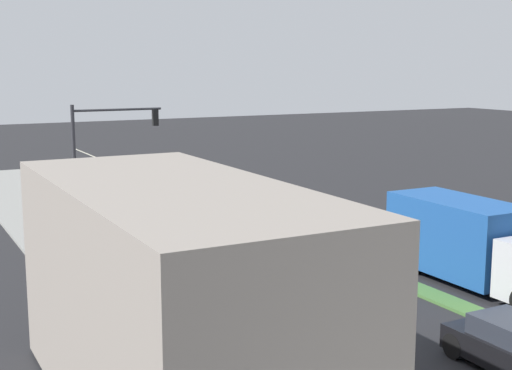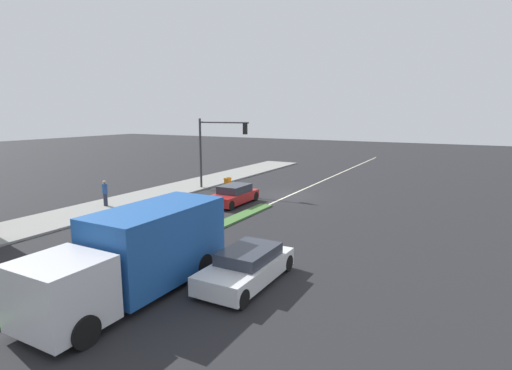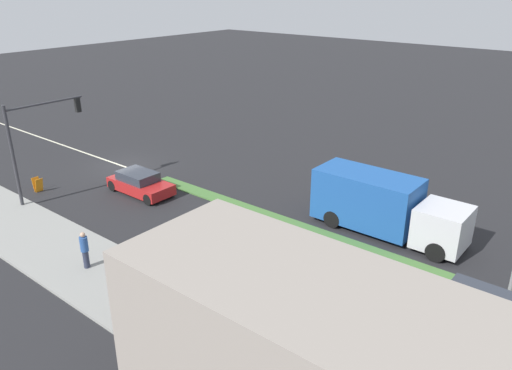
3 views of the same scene
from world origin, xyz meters
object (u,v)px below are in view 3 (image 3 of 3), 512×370
(suv_black, at_px, (485,310))
(hatchback_red, at_px, (140,183))
(van_white, at_px, (363,191))
(delivery_truck, at_px, (383,205))
(traffic_signal_main, at_px, (35,133))
(pedestrian, at_px, (85,249))
(warning_aframe_sign, at_px, (38,185))

(suv_black, bearing_deg, hatchback_red, -90.00)
(van_white, xyz_separation_m, suv_black, (7.20, 8.64, 0.02))
(van_white, distance_m, suv_black, 11.25)
(delivery_truck, distance_m, hatchback_red, 13.95)
(van_white, height_order, suv_black, suv_black)
(traffic_signal_main, bearing_deg, suv_black, 99.69)
(van_white, distance_m, hatchback_red, 12.93)
(hatchback_red, xyz_separation_m, suv_black, (0.00, 19.38, 0.02))
(delivery_truck, bearing_deg, pedestrian, -36.43)
(hatchback_red, bearing_deg, pedestrian, 35.40)
(traffic_signal_main, xyz_separation_m, pedestrian, (2.95, 8.50, -2.89))
(pedestrian, bearing_deg, van_white, 157.43)
(delivery_truck, relative_size, van_white, 1.72)
(delivery_truck, bearing_deg, traffic_signal_main, -63.67)
(delivery_truck, bearing_deg, suv_black, 54.49)
(pedestrian, xyz_separation_m, warning_aframe_sign, (-3.23, -9.84, -0.59))
(traffic_signal_main, height_order, van_white, traffic_signal_main)
(warning_aframe_sign, relative_size, suv_black, 0.19)
(pedestrian, xyz_separation_m, van_white, (-14.08, 5.85, -0.39))
(warning_aframe_sign, bearing_deg, hatchback_red, 126.34)
(traffic_signal_main, height_order, warning_aframe_sign, traffic_signal_main)
(warning_aframe_sign, distance_m, hatchback_red, 6.16)
(van_white, bearing_deg, warning_aframe_sign, -55.35)
(warning_aframe_sign, height_order, delivery_truck, delivery_truck)
(warning_aframe_sign, bearing_deg, pedestrian, 71.83)
(traffic_signal_main, height_order, hatchback_red, traffic_signal_main)
(delivery_truck, bearing_deg, hatchback_red, -71.58)
(warning_aframe_sign, relative_size, hatchback_red, 0.20)
(warning_aframe_sign, bearing_deg, traffic_signal_main, 78.24)
(delivery_truck, height_order, hatchback_red, delivery_truck)
(hatchback_red, bearing_deg, suv_black, 90.00)
(pedestrian, distance_m, suv_black, 16.04)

